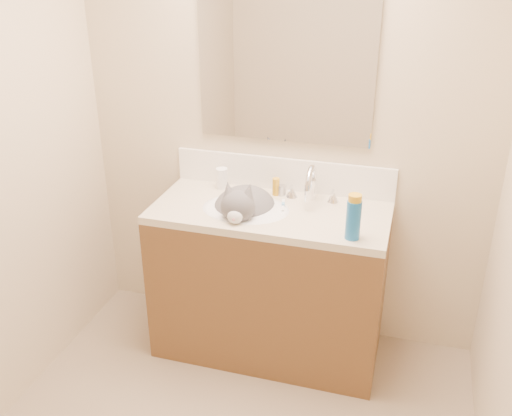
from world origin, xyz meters
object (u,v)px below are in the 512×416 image
Objects in this scene: cat at (244,210)px; spray_can at (353,220)px; vanity_cabinet at (269,284)px; silver_jar at (282,190)px; faucet at (311,187)px; pill_bottle at (222,178)px; amber_bottle at (276,187)px; basin at (246,221)px.

spray_can is (0.58, -0.19, 0.11)m from cat.
vanity_cabinet is 0.51m from silver_jar.
faucet is at bearing 127.85° from spray_can.
amber_bottle is at bearing -1.25° from pill_bottle.
cat is 0.25m from silver_jar.
cat reaches higher than spray_can.
amber_bottle is at bearing 51.03° from cat.
vanity_cabinet is at bearing 155.91° from spray_can.
faucet is 0.60× the size of cat.
faucet is 0.51m from pill_bottle.
cat is at bearing 127.53° from basin.
basin is 8.27× the size of silver_jar.
faucet reaches higher than amber_bottle.
amber_bottle reaches higher than vanity_cabinet.
cat reaches higher than vanity_cabinet.
vanity_cabinet is at bearing -93.89° from silver_jar.
silver_jar is at bearing 46.27° from cat.
spray_can reaches higher than vanity_cabinet.
amber_bottle is (0.10, 0.21, 0.12)m from basin.
pill_bottle is at bearing 127.67° from cat.
cat is 2.54× the size of spray_can.
faucet is at bearing 18.21° from cat.
cat is 0.23m from amber_bottle.
spray_can reaches higher than amber_bottle.
pill_bottle is at bearing 178.75° from amber_bottle.
pill_bottle is 0.34m from silver_jar.
silver_jar is at bearing 137.87° from spray_can.
spray_can is (0.26, -0.33, 0.01)m from faucet.
faucet is 0.36m from cat.
silver_jar is at bearing 16.19° from amber_bottle.
vanity_cabinet is 0.40m from basin.
amber_bottle reaches higher than basin.
pill_bottle is (-0.20, 0.22, 0.13)m from basin.
pill_bottle is at bearing 133.13° from basin.
cat reaches higher than silver_jar.
basin is 0.38m from faucet.
faucet is at bearing 37.29° from vanity_cabinet.
silver_jar is at bearing 0.35° from pill_bottle.
amber_bottle is (-0.03, -0.01, 0.02)m from silver_jar.
vanity_cabinet is 22.05× the size of silver_jar.
silver_jar is 0.58m from spray_can.
silver_jar is (0.34, 0.00, -0.03)m from pill_bottle.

